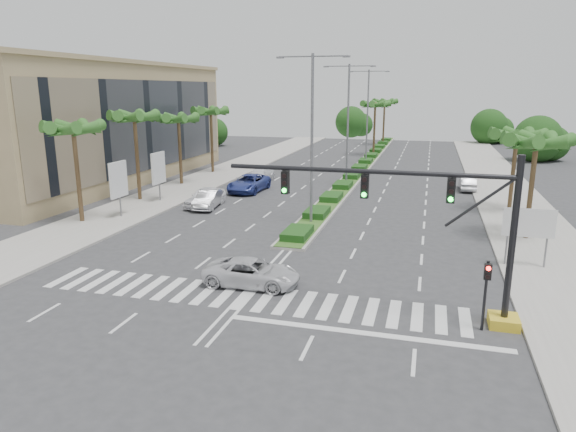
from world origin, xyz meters
name	(u,v)px	position (x,y,z in m)	size (l,w,h in m)	color
ground	(245,297)	(0.00, 0.00, 0.00)	(160.00, 160.00, 0.00)	#333335
footpath_right	(522,218)	(15.20, 20.00, 0.07)	(6.00, 120.00, 0.15)	gray
footpath_left	(164,196)	(-15.20, 20.00, 0.07)	(6.00, 120.00, 0.15)	gray
median	(365,164)	(0.00, 45.00, 0.10)	(2.20, 75.00, 0.20)	gray
median_grass	(365,164)	(0.00, 45.00, 0.22)	(1.80, 75.00, 0.04)	#33521C
building	(97,124)	(-26.00, 26.00, 6.00)	(12.00, 36.00, 12.00)	tan
signal_gantry	(454,243)	(9.27, 0.00, 3.46)	(12.60, 1.20, 7.20)	gold
pedestrian_signal	(486,284)	(10.60, -0.68, 2.04)	(0.28, 0.36, 3.00)	black
direction_sign	(529,225)	(13.50, 7.99, 2.45)	(2.70, 0.11, 3.40)	slate
billboard_near	(118,180)	(-14.50, 12.00, 2.96)	(0.18, 2.10, 4.35)	slate
billboard_far	(158,168)	(-14.50, 18.00, 2.96)	(0.18, 2.10, 4.35)	slate
palm_left_near	(73,132)	(-16.50, 10.00, 6.69)	(4.57, 4.68, 7.55)	brown
palm_left_mid	(134,120)	(-16.50, 18.00, 7.08)	(4.57, 4.68, 7.95)	brown
palm_left_far	(178,121)	(-16.50, 26.00, 6.50)	(4.57, 4.68, 7.35)	brown
palm_left_end	(211,114)	(-16.50, 34.00, 6.88)	(4.57, 4.68, 7.75)	brown
palm_right_near	(536,145)	(14.50, 14.00, 6.20)	(4.57, 4.68, 7.05)	brown
palm_right_far	(517,138)	(14.50, 22.00, 5.91)	(4.57, 4.68, 6.75)	brown
palm_median_a	(375,106)	(0.00, 55.00, 7.17)	(4.57, 4.68, 8.05)	brown
palm_median_b	(385,103)	(0.00, 70.00, 7.17)	(4.57, 4.68, 8.05)	brown
streetlight_near	(312,131)	(0.00, 14.00, 6.81)	(5.10, 0.25, 12.00)	slate
streetlight_mid	(348,118)	(0.00, 30.00, 6.81)	(5.10, 0.25, 12.00)	slate
streetlight_far	(368,111)	(0.00, 46.00, 6.81)	(5.10, 0.25, 12.00)	slate
car_parked_a	(205,197)	(-9.91, 17.38, 0.81)	(1.90, 4.73, 1.61)	white
car_parked_b	(208,199)	(-9.47, 16.97, 0.73)	(1.55, 4.46, 1.47)	#AEAEB3
car_parked_c	(249,183)	(-8.57, 24.49, 0.82)	(2.72, 5.89, 1.64)	navy
car_parked_d	(260,175)	(-9.36, 30.16, 0.69)	(1.93, 4.75, 1.38)	white
car_crossing	(252,272)	(-0.20, 1.57, 0.68)	(2.24, 4.86, 1.35)	silver
car_right	(468,184)	(11.80, 30.72, 0.68)	(1.43, 4.11, 1.35)	#9D9DA2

